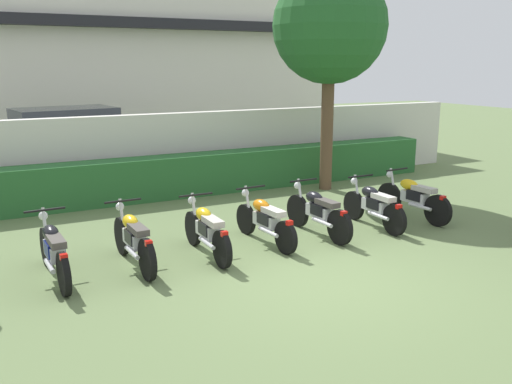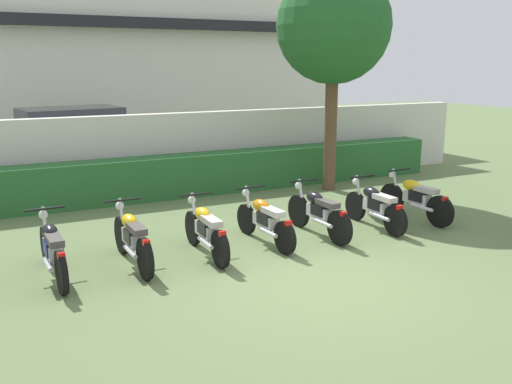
# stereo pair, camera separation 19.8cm
# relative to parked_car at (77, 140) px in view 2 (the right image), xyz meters

# --- Properties ---
(ground) EXTENTS (60.00, 60.00, 0.00)m
(ground) POSITION_rel_parked_car_xyz_m (1.81, -10.24, -0.94)
(ground) COLOR #607547
(building) EXTENTS (18.66, 6.50, 8.50)m
(building) POSITION_rel_parked_car_xyz_m (1.81, 6.51, 3.31)
(building) COLOR silver
(building) RESTS_ON ground
(compound_wall) EXTENTS (17.73, 0.30, 1.93)m
(compound_wall) POSITION_rel_parked_car_xyz_m (1.81, -3.50, 0.03)
(compound_wall) COLOR silver
(compound_wall) RESTS_ON ground
(hedge_row) EXTENTS (14.18, 0.70, 0.99)m
(hedge_row) POSITION_rel_parked_car_xyz_m (1.81, -4.20, -0.44)
(hedge_row) COLOR #28602D
(hedge_row) RESTS_ON ground
(parked_car) EXTENTS (4.73, 2.62, 1.89)m
(parked_car) POSITION_rel_parked_car_xyz_m (0.00, 0.00, 0.00)
(parked_car) COLOR silver
(parked_car) RESTS_ON ground
(tree_near_inspector) EXTENTS (2.76, 2.76, 5.38)m
(tree_near_inspector) POSITION_rel_parked_car_xyz_m (5.31, -5.18, 3.03)
(tree_near_inspector) COLOR brown
(tree_near_inspector) RESTS_ON ground
(motorcycle_in_row_0) EXTENTS (0.60, 1.96, 0.97)m
(motorcycle_in_row_0) POSITION_rel_parked_car_xyz_m (-1.71, -8.41, -0.48)
(motorcycle_in_row_0) COLOR black
(motorcycle_in_row_0) RESTS_ON ground
(motorcycle_in_row_1) EXTENTS (0.60, 1.96, 0.98)m
(motorcycle_in_row_1) POSITION_rel_parked_car_xyz_m (-0.52, -8.41, -0.48)
(motorcycle_in_row_1) COLOR black
(motorcycle_in_row_1) RESTS_ON ground
(motorcycle_in_row_2) EXTENTS (0.60, 1.88, 0.96)m
(motorcycle_in_row_2) POSITION_rel_parked_car_xyz_m (0.69, -8.48, -0.49)
(motorcycle_in_row_2) COLOR black
(motorcycle_in_row_2) RESTS_ON ground
(motorcycle_in_row_3) EXTENTS (0.60, 1.89, 0.94)m
(motorcycle_in_row_3) POSITION_rel_parked_car_xyz_m (1.85, -8.34, -0.50)
(motorcycle_in_row_3) COLOR black
(motorcycle_in_row_3) RESTS_ON ground
(motorcycle_in_row_4) EXTENTS (0.60, 1.95, 0.97)m
(motorcycle_in_row_4) POSITION_rel_parked_car_xyz_m (2.95, -8.37, -0.48)
(motorcycle_in_row_4) COLOR black
(motorcycle_in_row_4) RESTS_ON ground
(motorcycle_in_row_5) EXTENTS (0.60, 1.82, 0.95)m
(motorcycle_in_row_5) POSITION_rel_parked_car_xyz_m (4.20, -8.43, -0.49)
(motorcycle_in_row_5) COLOR black
(motorcycle_in_row_5) RESTS_ON ground
(motorcycle_in_row_6) EXTENTS (0.60, 1.93, 0.97)m
(motorcycle_in_row_6) POSITION_rel_parked_car_xyz_m (5.31, -8.33, -0.48)
(motorcycle_in_row_6) COLOR black
(motorcycle_in_row_6) RESTS_ON ground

